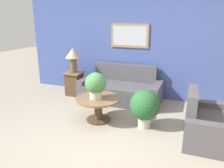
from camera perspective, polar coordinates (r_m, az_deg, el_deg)
The scene contains 9 objects.
ground_plane at distance 3.71m, azimuth -3.10°, elevation -16.47°, with size 20.00×20.00×0.00m, color gray.
wall_back at distance 5.72m, azimuth 7.90°, elevation 9.38°, with size 6.66×0.09×2.60m.
couch_main at distance 5.57m, azimuth 2.32°, elevation -1.52°, with size 2.02×0.95×0.88m.
armchair at distance 4.15m, azimuth 24.72°, elevation -9.91°, with size 0.98×1.16×0.88m.
coffee_table at distance 4.47m, azimuth -3.62°, elevation -5.26°, with size 0.90×0.90×0.49m.
side_table at distance 6.06m, azimuth -9.80°, elevation 0.20°, with size 0.46×0.46×0.64m.
table_lamp at distance 5.89m, azimuth -10.16°, elevation 7.24°, with size 0.41×0.41×0.65m.
potted_plant_on_table at distance 4.29m, azimuth -4.28°, elevation -0.14°, with size 0.42×0.42×0.53m.
potted_plant_floor at distance 4.20m, azimuth 8.59°, elevation -5.75°, with size 0.58×0.58×0.75m.
Camera 1 is at (1.29, -2.82, 2.04)m, focal length 35.00 mm.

